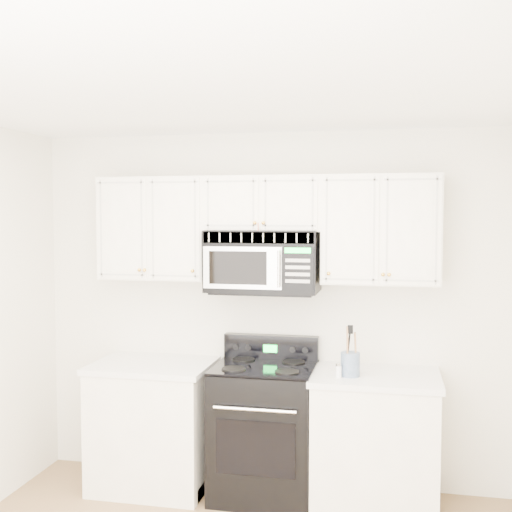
# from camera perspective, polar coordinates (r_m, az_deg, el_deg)

# --- Properties ---
(room) EXTENTS (3.51, 3.51, 2.61)m
(room) POSITION_cam_1_polar(r_m,az_deg,el_deg) (3.13, -5.05, -9.17)
(room) COLOR brown
(room) RESTS_ON ground
(base_cabinet_left) EXTENTS (0.86, 0.65, 0.92)m
(base_cabinet_left) POSITION_cam_1_polar(r_m,az_deg,el_deg) (4.93, -9.10, -14.94)
(base_cabinet_left) COLOR white
(base_cabinet_left) RESTS_ON ground
(base_cabinet_right) EXTENTS (0.86, 0.65, 0.92)m
(base_cabinet_right) POSITION_cam_1_polar(r_m,az_deg,el_deg) (4.63, 10.52, -16.21)
(base_cabinet_right) COLOR white
(base_cabinet_right) RESTS_ON ground
(range) EXTENTS (0.70, 0.64, 1.11)m
(range) POSITION_cam_1_polar(r_m,az_deg,el_deg) (4.70, 0.76, -15.08)
(range) COLOR black
(range) RESTS_ON ground
(upper_cabinets) EXTENTS (2.44, 0.37, 0.75)m
(upper_cabinets) POSITION_cam_1_polar(r_m,az_deg,el_deg) (4.59, 0.75, 2.90)
(upper_cabinets) COLOR white
(upper_cabinets) RESTS_ON ground
(microwave) EXTENTS (0.79, 0.45, 0.44)m
(microwave) POSITION_cam_1_polar(r_m,az_deg,el_deg) (4.56, 0.65, -0.43)
(microwave) COLOR black
(microwave) RESTS_ON ground
(utensil_crock) EXTENTS (0.13, 0.13, 0.34)m
(utensil_crock) POSITION_cam_1_polar(r_m,az_deg,el_deg) (4.38, 8.38, -9.42)
(utensil_crock) COLOR slate
(utensil_crock) RESTS_ON base_cabinet_right
(shaker_salt) EXTENTS (0.04, 0.04, 0.10)m
(shaker_salt) POSITION_cam_1_polar(r_m,az_deg,el_deg) (4.43, 7.84, -9.71)
(shaker_salt) COLOR white
(shaker_salt) RESTS_ON base_cabinet_right
(shaker_pepper) EXTENTS (0.04, 0.04, 0.09)m
(shaker_pepper) POSITION_cam_1_polar(r_m,az_deg,el_deg) (4.34, 7.37, -10.05)
(shaker_pepper) COLOR white
(shaker_pepper) RESTS_ON base_cabinet_right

